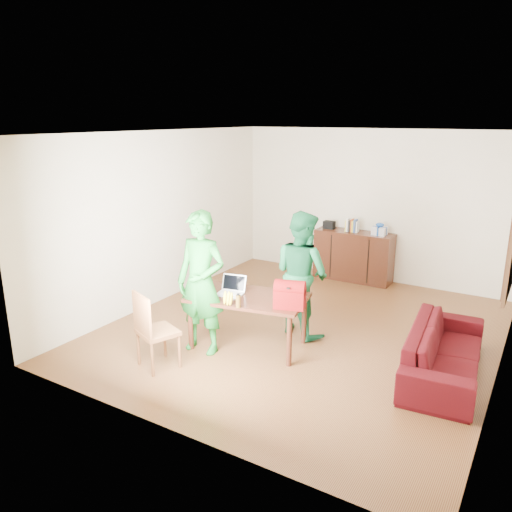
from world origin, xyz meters
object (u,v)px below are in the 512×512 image
Objects in this scene: red_bag at (290,297)px; chair at (157,345)px; person_far at (302,274)px; bottle at (238,301)px; table at (248,302)px; sofa at (445,351)px; laptop at (230,291)px; person_near at (201,283)px.

chair is at bearing -159.56° from red_bag.
person_far is 9.72× the size of bottle.
table is 1.69× the size of chair.
red_bag is (1.27, 0.95, 0.55)m from chair.
table is 0.94× the size of person_far.
sofa is at bearing 2.55° from table.
red_bag reaches higher than sofa.
chair reaches higher than laptop.
laptop is at bearing -170.52° from table.
laptop is at bearing 51.43° from person_near.
bottle is 2.47m from sofa.
laptop is (-0.62, -0.82, -0.12)m from person_far.
person_far is (1.02, 1.77, 0.58)m from chair.
sofa is at bearing 49.53° from chair.
person_far reaches higher than laptop.
person_near is 0.56m from bottle.
table is 9.12× the size of bottle.
person_near is 5.03× the size of laptop.
person_far is 4.70× the size of red_bag.
person_far is at bearing 51.20° from table.
bottle is (0.11, -0.39, 0.17)m from table.
person_far is at bearing 79.23° from sofa.
chair is at bearing -139.37° from bottle.
red_bag is (1.07, 0.32, -0.08)m from person_near.
chair reaches higher than table.
person_near is at bearing 94.41° from chair.
person_far is 4.74× the size of laptop.
person_far reaches higher than chair.
table is 0.88× the size of person_near.
red_bag reaches higher than chair.
table is 1.25m from chair.
person_near is at bearing 75.24° from person_far.
person_far is at bearing 76.02° from bottle.
sofa is (2.56, 0.63, -0.45)m from laptop.
person_far is 1.03m from laptop.
chair reaches higher than bottle.
table is 0.82× the size of sofa.
table is at bearing 105.80° from bottle.
person_far is at bearing 90.11° from red_bag.
person_near is 4.99× the size of red_bag.
table is 0.66m from person_near.
bottle reaches higher than table.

